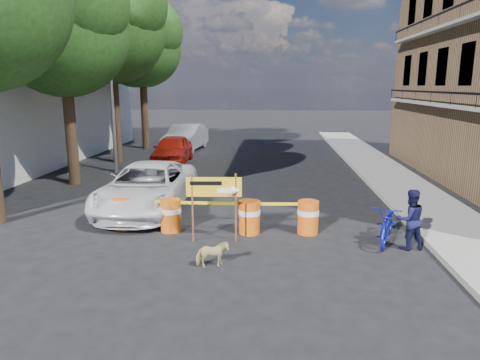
% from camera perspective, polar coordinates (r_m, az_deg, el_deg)
% --- Properties ---
extents(ground, '(120.00, 120.00, 0.00)m').
position_cam_1_polar(ground, '(10.21, -2.49, -10.06)').
color(ground, black).
rests_on(ground, ground).
extents(sidewalk_east, '(2.40, 40.00, 0.15)m').
position_cam_1_polar(sidewalk_east, '(16.62, 21.89, -1.77)').
color(sidewalk_east, gray).
rests_on(sidewalk_east, ground).
extents(tree_mid_a, '(5.25, 5.00, 8.68)m').
position_cam_1_polar(tree_mid_a, '(18.28, -22.45, 18.18)').
color(tree_mid_a, '#332316').
rests_on(tree_mid_a, ground).
extents(tree_mid_b, '(5.67, 5.40, 9.62)m').
position_cam_1_polar(tree_mid_b, '(22.94, -16.76, 19.03)').
color(tree_mid_b, '#332316').
rests_on(tree_mid_b, ground).
extents(tree_far, '(5.04, 4.80, 8.84)m').
position_cam_1_polar(tree_far, '(27.61, -12.88, 17.00)').
color(tree_far, '#332316').
rests_on(tree_far, ground).
extents(streetlamp, '(1.25, 0.18, 8.00)m').
position_cam_1_polar(streetlamp, '(20.15, -16.73, 13.32)').
color(streetlamp, gray).
rests_on(streetlamp, ground).
extents(barrel_far_left, '(0.58, 0.58, 0.90)m').
position_cam_1_polar(barrel_far_left, '(12.34, -15.22, -4.15)').
color(barrel_far_left, '#C4530B').
rests_on(barrel_far_left, ground).
extents(barrel_mid_left, '(0.58, 0.58, 0.90)m').
position_cam_1_polar(barrel_mid_left, '(11.84, -9.23, -4.57)').
color(barrel_mid_left, '#C4530B').
rests_on(barrel_mid_left, ground).
extents(barrel_mid_right, '(0.58, 0.58, 0.90)m').
position_cam_1_polar(barrel_mid_right, '(11.53, 1.26, -4.88)').
color(barrel_mid_right, '#C4530B').
rests_on(barrel_mid_right, ground).
extents(barrel_far_right, '(0.58, 0.58, 0.90)m').
position_cam_1_polar(barrel_far_right, '(11.66, 9.06, -4.83)').
color(barrel_far_right, '#C4530B').
rests_on(barrel_far_right, ground).
extents(detour_sign, '(1.39, 0.27, 1.79)m').
position_cam_1_polar(detour_sign, '(10.69, -2.56, -1.65)').
color(detour_sign, '#592D19').
rests_on(detour_sign, ground).
extents(pedestrian, '(0.84, 0.72, 1.50)m').
position_cam_1_polar(pedestrian, '(11.15, 21.71, -4.91)').
color(pedestrian, black).
rests_on(pedestrian, ground).
extents(bicycle, '(1.01, 1.21, 1.97)m').
position_cam_1_polar(bicycle, '(11.35, 19.29, -3.18)').
color(bicycle, '#151DB2').
rests_on(bicycle, ground).
extents(dog, '(0.77, 0.50, 0.60)m').
position_cam_1_polar(dog, '(9.51, -3.71, -9.86)').
color(dog, tan).
rests_on(dog, ground).
extents(suv_white, '(2.47, 5.31, 1.47)m').
position_cam_1_polar(suv_white, '(13.95, -12.24, -0.95)').
color(suv_white, silver).
rests_on(suv_white, ground).
extents(sedan_red, '(1.87, 4.27, 1.43)m').
position_cam_1_polar(sedan_red, '(22.12, -8.99, 4.05)').
color(sedan_red, '#A9190E').
rests_on(sedan_red, ground).
extents(sedan_silver, '(2.13, 5.00, 1.60)m').
position_cam_1_polar(sedan_silver, '(26.38, -7.25, 5.65)').
color(sedan_silver, silver).
rests_on(sedan_silver, ground).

